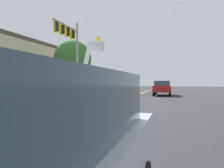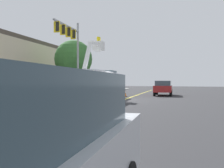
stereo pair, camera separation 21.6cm
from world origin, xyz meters
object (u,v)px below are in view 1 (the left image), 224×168
object	(u,v)px
passing_minivan	(162,87)
traffic_signal_mast	(70,42)
service_pickup_truck	(14,93)
traffic_cone_leading	(25,121)
traffic_cone_mid_front	(124,93)
utility_bucket_truck	(95,82)

from	to	relation	value
passing_minivan	traffic_signal_mast	distance (m)	11.53
service_pickup_truck	traffic_cone_leading	size ratio (longest dim) A/B	8.21
traffic_signal_mast	traffic_cone_leading	bearing A→B (deg)	-154.38
traffic_cone_leading	traffic_cone_mid_front	size ratio (longest dim) A/B	0.95
service_pickup_truck	traffic_signal_mast	distance (m)	14.52
traffic_cone_mid_front	passing_minivan	bearing A→B (deg)	-42.07
traffic_cone_leading	traffic_signal_mast	bearing A→B (deg)	25.62
utility_bucket_truck	traffic_cone_leading	world-z (taller)	utility_bucket_truck
service_pickup_truck	traffic_signal_mast	xyz separation A→B (m)	(12.93, 4.80, 4.56)
traffic_cone_mid_front	utility_bucket_truck	bearing A→B (deg)	162.83
traffic_cone_mid_front	traffic_signal_mast	size ratio (longest dim) A/B	0.09
passing_minivan	service_pickup_truck	bearing A→B (deg)	168.99
service_pickup_truck	traffic_cone_leading	bearing A→B (deg)	-130.92
utility_bucket_truck	service_pickup_truck	xyz separation A→B (m)	(-10.93, -1.06, -0.47)
traffic_cone_mid_front	service_pickup_truck	bearing A→B (deg)	178.92
passing_minivan	traffic_cone_mid_front	bearing A→B (deg)	137.93
utility_bucket_truck	traffic_cone_mid_front	xyz separation A→B (m)	(4.38, -1.35, -1.23)
traffic_cone_leading	service_pickup_truck	bearing A→B (deg)	49.08
service_pickup_truck	traffic_cone_leading	xyz separation A→B (m)	(-2.07, -2.39, -0.77)
service_pickup_truck	passing_minivan	xyz separation A→B (m)	(19.11, -3.72, -0.15)
utility_bucket_truck	traffic_cone_mid_front	world-z (taller)	utility_bucket_truck
utility_bucket_truck	passing_minivan	xyz separation A→B (m)	(8.18, -4.78, -0.62)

